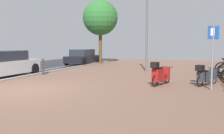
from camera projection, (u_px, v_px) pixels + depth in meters
The scene contains 9 objects.
ground at pixel (55, 93), 9.08m from camera, with size 21.00×40.00×0.13m.
scooter_near at pixel (159, 75), 10.50m from camera, with size 0.78×1.60×1.05m.
scooter_mid at pixel (205, 76), 10.46m from camera, with size 1.00×1.51×0.92m.
parked_car_near at pixel (1, 65), 13.11m from camera, with size 1.85×4.46×1.39m.
parked_car_far at pixel (83, 57), 21.58m from camera, with size 1.77×3.91×1.28m.
parking_sign at pixel (213, 51), 9.37m from camera, with size 0.40×0.07×2.43m.
lamp_post at pixel (147, 25), 15.45m from camera, with size 0.20×0.52×5.25m.
street_tree at pixel (100, 18), 22.09m from camera, with size 3.12×3.12×5.64m.
bollard_far at pixel (43, 67), 14.17m from camera, with size 0.12×0.12×0.92m.
Camera 1 is at (6.44, -7.70, 1.77)m, focal length 39.81 mm.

